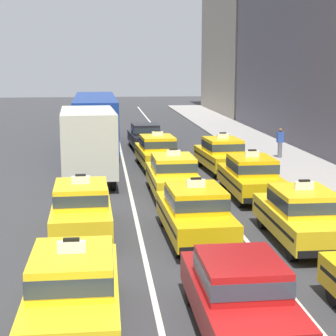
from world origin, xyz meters
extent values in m
cube|color=silver|center=(-1.60, 20.00, 0.00)|extent=(0.14, 80.00, 0.01)
cube|color=silver|center=(1.60, 20.00, 0.00)|extent=(0.14, 80.00, 0.01)
cube|color=#9E9993|center=(7.20, 15.00, 0.07)|extent=(4.00, 90.00, 0.15)
cube|color=gray|center=(12.20, 50.82, 10.12)|extent=(6.00, 17.24, 20.25)
cylinder|color=black|center=(-4.08, 4.63, 0.32)|extent=(0.24, 0.64, 0.64)
cylinder|color=black|center=(-2.60, 4.62, 0.32)|extent=(0.24, 0.64, 0.64)
cube|color=yellow|center=(-3.35, 3.10, 0.67)|extent=(1.83, 4.51, 0.70)
cube|color=black|center=(-3.35, 3.10, 0.72)|extent=(1.85, 4.15, 0.10)
cube|color=yellow|center=(-3.35, 2.95, 1.34)|extent=(1.61, 2.11, 0.64)
cube|color=#2D3842|center=(-3.35, 2.95, 1.34)|extent=(1.63, 2.13, 0.35)
cube|color=white|center=(-3.35, 2.95, 1.78)|extent=(0.56, 0.12, 0.24)
cube|color=black|center=(-3.35, 2.95, 1.93)|extent=(0.32, 0.11, 0.06)
cube|color=black|center=(-3.33, 5.31, 0.42)|extent=(1.71, 0.15, 0.20)
cylinder|color=black|center=(-4.17, 11.04, 0.32)|extent=(0.25, 0.65, 0.64)
cylinder|color=black|center=(-2.70, 11.08, 0.32)|extent=(0.25, 0.65, 0.64)
cylinder|color=black|center=(-4.10, 7.98, 0.32)|extent=(0.25, 0.65, 0.64)
cylinder|color=black|center=(-2.63, 8.02, 0.32)|extent=(0.25, 0.65, 0.64)
cube|color=yellow|center=(-3.40, 9.53, 0.67)|extent=(1.90, 4.54, 0.70)
cube|color=black|center=(-3.40, 9.53, 0.72)|extent=(1.92, 4.18, 0.10)
cube|color=yellow|center=(-3.40, 9.38, 1.34)|extent=(1.65, 2.14, 0.64)
cube|color=#2D3842|center=(-3.40, 9.38, 1.34)|extent=(1.67, 2.16, 0.35)
cube|color=white|center=(-3.40, 9.38, 1.78)|extent=(0.56, 0.13, 0.24)
cube|color=black|center=(-3.40, 9.38, 1.93)|extent=(0.32, 0.12, 0.06)
cube|color=black|center=(-3.45, 11.74, 0.42)|extent=(1.71, 0.18, 0.20)
cube|color=black|center=(-3.35, 7.32, 0.42)|extent=(1.71, 0.18, 0.20)
cylinder|color=black|center=(-4.38, 19.44, 0.32)|extent=(0.27, 0.65, 0.64)
cylinder|color=black|center=(-2.48, 19.52, 0.32)|extent=(0.27, 0.65, 0.64)
cylinder|color=black|center=(-4.20, 15.54, 0.32)|extent=(0.27, 0.65, 0.64)
cylinder|color=black|center=(-2.31, 15.63, 0.32)|extent=(0.27, 0.65, 0.64)
cube|color=#194C8C|center=(-3.48, 20.46, 1.37)|extent=(2.20, 2.29, 2.10)
cube|color=#2D3842|center=(-3.52, 21.53, 1.67)|extent=(1.93, 0.15, 0.76)
cube|color=beige|center=(-3.33, 17.20, 1.92)|extent=(2.53, 5.30, 2.70)
cylinder|color=black|center=(-4.16, 31.09, 0.32)|extent=(0.25, 0.64, 0.64)
cylinder|color=black|center=(-2.16, 31.11, 0.32)|extent=(0.25, 0.64, 0.64)
cylinder|color=black|center=(-4.07, 24.37, 0.32)|extent=(0.25, 0.64, 0.64)
cylinder|color=black|center=(-2.07, 24.40, 0.32)|extent=(0.25, 0.64, 0.64)
cube|color=navy|center=(-3.11, 27.74, 1.77)|extent=(2.64, 11.23, 2.90)
cube|color=#2D3842|center=(-3.11, 27.74, 2.02)|extent=(2.66, 10.78, 0.84)
cube|color=black|center=(-3.19, 33.29, 2.97)|extent=(2.13, 0.11, 0.36)
cylinder|color=black|center=(-0.78, 3.98, 0.32)|extent=(0.24, 0.64, 0.64)
cylinder|color=black|center=(0.66, 3.98, 0.32)|extent=(0.24, 0.64, 0.64)
cube|color=maroon|center=(-0.06, 2.56, 0.65)|extent=(1.77, 4.30, 0.66)
cube|color=maroon|center=(-0.06, 2.46, 1.28)|extent=(1.56, 1.90, 0.60)
cube|color=#2D3842|center=(-0.06, 2.46, 1.28)|extent=(1.58, 1.92, 0.33)
cylinder|color=black|center=(-0.73, 10.12, 0.32)|extent=(0.26, 0.65, 0.64)
cylinder|color=black|center=(0.74, 10.16, 0.32)|extent=(0.26, 0.65, 0.64)
cylinder|color=black|center=(-0.64, 7.06, 0.32)|extent=(0.26, 0.65, 0.64)
cylinder|color=black|center=(0.83, 7.10, 0.32)|extent=(0.26, 0.65, 0.64)
cube|color=yellow|center=(0.05, 8.61, 0.67)|extent=(1.93, 4.55, 0.70)
cube|color=black|center=(0.05, 8.61, 0.72)|extent=(1.94, 4.19, 0.10)
cube|color=yellow|center=(0.05, 8.46, 1.34)|extent=(1.66, 2.15, 0.64)
cube|color=#2D3842|center=(0.05, 8.46, 1.34)|extent=(1.68, 2.17, 0.35)
cube|color=white|center=(0.05, 8.46, 1.78)|extent=(0.56, 0.14, 0.24)
cube|color=black|center=(0.05, 8.46, 1.93)|extent=(0.32, 0.12, 0.06)
cube|color=black|center=(-0.02, 10.82, 0.42)|extent=(1.71, 0.19, 0.20)
cube|color=black|center=(0.11, 6.40, 0.42)|extent=(1.71, 0.19, 0.20)
cylinder|color=black|center=(-0.65, 15.86, 0.32)|extent=(0.25, 0.64, 0.64)
cylinder|color=black|center=(0.82, 15.88, 0.32)|extent=(0.25, 0.64, 0.64)
cylinder|color=black|center=(-0.62, 12.80, 0.32)|extent=(0.25, 0.64, 0.64)
cylinder|color=black|center=(0.85, 12.82, 0.32)|extent=(0.25, 0.64, 0.64)
cube|color=yellow|center=(0.10, 14.34, 0.67)|extent=(1.85, 4.52, 0.70)
cube|color=black|center=(0.10, 14.34, 0.72)|extent=(1.86, 4.16, 0.10)
cube|color=yellow|center=(0.10, 14.19, 1.34)|extent=(1.62, 2.12, 0.64)
cube|color=#2D3842|center=(0.10, 14.19, 1.34)|extent=(1.64, 2.14, 0.35)
cube|color=white|center=(0.10, 14.19, 1.78)|extent=(0.56, 0.13, 0.24)
cube|color=black|center=(0.10, 14.19, 1.93)|extent=(0.32, 0.11, 0.06)
cube|color=black|center=(0.08, 16.55, 0.42)|extent=(1.71, 0.16, 0.20)
cube|color=black|center=(0.12, 12.13, 0.42)|extent=(1.71, 0.16, 0.20)
cylinder|color=black|center=(-0.76, 21.95, 0.32)|extent=(0.28, 0.65, 0.64)
cylinder|color=black|center=(0.71, 22.03, 0.32)|extent=(0.28, 0.65, 0.64)
cylinder|color=black|center=(-0.59, 18.90, 0.32)|extent=(0.28, 0.65, 0.64)
cylinder|color=black|center=(0.88, 18.98, 0.32)|extent=(0.28, 0.65, 0.64)
cube|color=yellow|center=(0.06, 20.47, 0.67)|extent=(2.05, 4.59, 0.70)
cube|color=black|center=(0.06, 20.47, 0.72)|extent=(2.05, 4.23, 0.10)
cube|color=yellow|center=(0.07, 20.32, 1.34)|extent=(1.71, 2.19, 0.64)
cube|color=#2D3842|center=(0.07, 20.32, 1.34)|extent=(1.74, 2.21, 0.35)
cube|color=white|center=(0.07, 20.32, 1.78)|extent=(0.57, 0.15, 0.24)
cube|color=black|center=(0.07, 20.32, 1.93)|extent=(0.33, 0.13, 0.06)
cube|color=black|center=(-0.07, 22.67, 0.42)|extent=(1.72, 0.24, 0.20)
cube|color=black|center=(0.18, 18.26, 0.42)|extent=(1.72, 0.24, 0.20)
cylinder|color=black|center=(-0.88, 28.13, 0.32)|extent=(0.28, 0.65, 0.64)
cylinder|color=black|center=(0.57, 28.21, 0.32)|extent=(0.28, 0.65, 0.64)
cylinder|color=black|center=(-0.72, 25.30, 0.32)|extent=(0.28, 0.65, 0.64)
cylinder|color=black|center=(0.72, 25.38, 0.32)|extent=(0.28, 0.65, 0.64)
cube|color=black|center=(-0.08, 26.76, 0.65)|extent=(2.00, 4.39, 0.66)
cube|color=black|center=(-0.07, 26.66, 1.28)|extent=(1.66, 1.98, 0.60)
cube|color=#2D3842|center=(-0.07, 26.66, 1.28)|extent=(1.68, 2.00, 0.33)
cylinder|color=black|center=(2.40, 3.48, 0.32)|extent=(0.25, 0.64, 0.64)
cylinder|color=black|center=(2.45, 9.47, 0.32)|extent=(0.25, 0.64, 0.64)
cylinder|color=black|center=(3.92, 9.45, 0.32)|extent=(0.25, 0.64, 0.64)
cylinder|color=black|center=(2.41, 6.41, 0.32)|extent=(0.25, 0.64, 0.64)
cube|color=yellow|center=(3.16, 7.93, 0.67)|extent=(1.86, 4.52, 0.70)
cube|color=black|center=(3.16, 7.93, 0.72)|extent=(1.87, 4.16, 0.10)
cube|color=yellow|center=(3.16, 7.78, 1.34)|extent=(1.63, 2.12, 0.64)
cube|color=#2D3842|center=(3.16, 7.78, 1.34)|extent=(1.65, 2.14, 0.35)
cube|color=white|center=(3.16, 7.78, 1.78)|extent=(0.56, 0.13, 0.24)
cube|color=black|center=(3.16, 7.78, 1.93)|extent=(0.32, 0.11, 0.06)
cube|color=black|center=(3.19, 10.14, 0.42)|extent=(1.71, 0.16, 0.20)
cube|color=black|center=(3.14, 5.72, 0.42)|extent=(1.71, 0.16, 0.20)
cylinder|color=black|center=(2.42, 15.26, 0.32)|extent=(0.24, 0.64, 0.64)
cylinder|color=black|center=(3.89, 15.26, 0.32)|extent=(0.24, 0.64, 0.64)
cylinder|color=black|center=(2.42, 12.20, 0.32)|extent=(0.24, 0.64, 0.64)
cylinder|color=black|center=(3.89, 12.20, 0.32)|extent=(0.24, 0.64, 0.64)
cube|color=yellow|center=(3.16, 13.73, 0.67)|extent=(1.80, 4.50, 0.70)
cube|color=black|center=(3.16, 13.73, 0.72)|extent=(1.82, 4.14, 0.10)
cube|color=yellow|center=(3.16, 13.58, 1.34)|extent=(1.60, 2.10, 0.64)
cube|color=#2D3842|center=(3.16, 13.58, 1.34)|extent=(1.62, 2.12, 0.35)
cube|color=white|center=(3.16, 13.58, 1.78)|extent=(0.56, 0.12, 0.24)
cube|color=black|center=(3.16, 13.58, 1.93)|extent=(0.32, 0.11, 0.06)
cube|color=black|center=(3.16, 15.94, 0.42)|extent=(1.71, 0.14, 0.20)
cube|color=black|center=(3.16, 11.52, 0.42)|extent=(1.71, 0.14, 0.20)
cylinder|color=black|center=(2.31, 20.69, 0.32)|extent=(0.28, 0.65, 0.64)
cylinder|color=black|center=(3.79, 20.79, 0.32)|extent=(0.28, 0.65, 0.64)
cylinder|color=black|center=(2.51, 17.64, 0.32)|extent=(0.28, 0.65, 0.64)
cylinder|color=black|center=(3.98, 17.73, 0.32)|extent=(0.28, 0.65, 0.64)
cube|color=yellow|center=(3.15, 19.21, 0.67)|extent=(2.08, 4.60, 0.70)
cube|color=black|center=(3.15, 19.21, 0.72)|extent=(2.08, 4.25, 0.10)
cube|color=yellow|center=(3.16, 19.06, 1.34)|extent=(1.73, 2.20, 0.64)
cube|color=#2D3842|center=(3.16, 19.06, 1.34)|extent=(1.75, 2.22, 0.35)
cube|color=white|center=(3.16, 19.06, 1.78)|extent=(0.57, 0.16, 0.24)
cube|color=black|center=(3.16, 19.06, 1.93)|extent=(0.33, 0.13, 0.06)
cube|color=black|center=(3.01, 21.42, 0.42)|extent=(1.72, 0.25, 0.20)
cube|color=black|center=(3.29, 17.01, 0.42)|extent=(1.72, 0.25, 0.20)
cylinder|color=slate|center=(7.00, 21.93, 0.57)|extent=(0.24, 0.24, 0.85)
cube|color=#2D4CA5|center=(7.00, 21.93, 1.28)|extent=(0.36, 0.22, 0.58)
sphere|color=brown|center=(7.00, 21.93, 1.68)|extent=(0.20, 0.20, 0.20)
camera|label=1|loc=(-2.70, -7.78, 5.37)|focal=60.19mm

